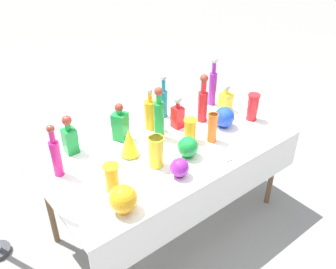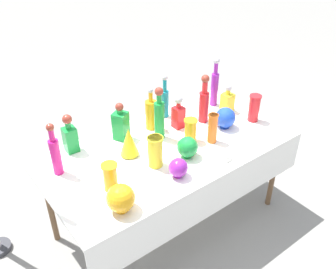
{
  "view_description": "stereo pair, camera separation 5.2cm",
  "coord_description": "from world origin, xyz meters",
  "views": [
    {
      "loc": [
        -1.4,
        -1.74,
        2.33
      ],
      "look_at": [
        0.0,
        0.0,
        0.86
      ],
      "focal_mm": 40.0,
      "sensor_mm": 36.0,
      "label": 1
    },
    {
      "loc": [
        -1.36,
        -1.77,
        2.33
      ],
      "look_at": [
        0.0,
        0.0,
        0.86
      ],
      "focal_mm": 40.0,
      "sensor_mm": 36.0,
      "label": 2
    }
  ],
  "objects": [
    {
      "name": "square_decanter_1",
      "position": [
        0.22,
        0.16,
        0.88
      ],
      "size": [
        0.08,
        0.08,
        0.27
      ],
      "color": "red",
      "rests_on": "display_table"
    },
    {
      "name": "round_bowl_1",
      "position": [
        -0.61,
        -0.35,
        0.85
      ],
      "size": [
        0.17,
        0.17,
        0.18
      ],
      "color": "orange",
      "rests_on": "display_table"
    },
    {
      "name": "square_decanter_3",
      "position": [
        0.71,
        0.11,
        0.85
      ],
      "size": [
        0.09,
        0.09,
        0.24
      ],
      "color": "yellow",
      "rests_on": "display_table"
    },
    {
      "name": "slender_vase_2",
      "position": [
        -0.2,
        -0.13,
        0.88
      ],
      "size": [
        0.11,
        0.11,
        0.22
      ],
      "color": "yellow",
      "rests_on": "display_table"
    },
    {
      "name": "slender_vase_1",
      "position": [
        0.17,
        -0.05,
        0.86
      ],
      "size": [
        0.1,
        0.1,
        0.18
      ],
      "color": "orange",
      "rests_on": "display_table"
    },
    {
      "name": "display_table",
      "position": [
        0.0,
        -0.04,
        0.7
      ],
      "size": [
        1.84,
        0.96,
        0.76
      ],
      "color": "white",
      "rests_on": "ground"
    },
    {
      "name": "tall_bottle_3",
      "position": [
        0.02,
        0.13,
        0.94
      ],
      "size": [
        0.08,
        0.08,
        0.42
      ],
      "color": "#198C38",
      "rests_on": "display_table"
    },
    {
      "name": "ground_plane",
      "position": [
        0.0,
        0.0,
        0.0
      ],
      "size": [
        40.0,
        40.0,
        0.0
      ],
      "primitive_type": "plane",
      "color": "gray"
    },
    {
      "name": "slender_vase_3",
      "position": [
        -0.57,
        -0.16,
        0.86
      ],
      "size": [
        0.1,
        0.1,
        0.19
      ],
      "color": "orange",
      "rests_on": "display_table"
    },
    {
      "name": "fluted_vase_0",
      "position": [
        -0.28,
        0.08,
        0.87
      ],
      "size": [
        0.13,
        0.13,
        0.22
      ],
      "color": "yellow",
      "rests_on": "display_table"
    },
    {
      "name": "square_decanter_2",
      "position": [
        -0.21,
        0.29,
        0.89
      ],
      "size": [
        0.13,
        0.13,
        0.3
      ],
      "color": "#198C38",
      "rests_on": "display_table"
    },
    {
      "name": "tall_bottle_5",
      "position": [
        0.44,
        0.11,
        0.93
      ],
      "size": [
        0.08,
        0.08,
        0.4
      ],
      "color": "red",
      "rests_on": "display_table"
    },
    {
      "name": "tall_bottle_1",
      "position": [
        0.24,
        0.36,
        0.91
      ],
      "size": [
        0.06,
        0.06,
        0.37
      ],
      "color": "teal",
      "rests_on": "display_table"
    },
    {
      "name": "tall_bottle_2",
      "position": [
        0.05,
        0.28,
        0.89
      ],
      "size": [
        0.09,
        0.09,
        0.35
      ],
      "color": "orange",
      "rests_on": "display_table"
    },
    {
      "name": "tall_bottle_0",
      "position": [
        0.69,
        0.26,
        0.94
      ],
      "size": [
        0.06,
        0.06,
        0.43
      ],
      "color": "purple",
      "rests_on": "display_table"
    },
    {
      "name": "price_tag_left",
      "position": [
        0.22,
        -0.4,
        0.78
      ],
      "size": [
        0.06,
        0.02,
        0.04
      ],
      "primitive_type": "cube",
      "rotation": [
        -0.21,
        0.0,
        -0.05
      ],
      "color": "white",
      "rests_on": "display_table"
    },
    {
      "name": "round_bowl_3",
      "position": [
        -0.16,
        -0.31,
        0.83
      ],
      "size": [
        0.13,
        0.13,
        0.13
      ],
      "color": "purple",
      "rests_on": "display_table"
    },
    {
      "name": "square_decanter_0",
      "position": [
        -0.58,
        0.37,
        0.89
      ],
      "size": [
        0.09,
        0.09,
        0.3
      ],
      "color": "#198C38",
      "rests_on": "display_table"
    },
    {
      "name": "slender_vase_4",
      "position": [
        0.77,
        -0.13,
        0.88
      ],
      "size": [
        0.1,
        0.1,
        0.22
      ],
      "color": "red",
      "rests_on": "display_table"
    },
    {
      "name": "slender_vase_0",
      "position": [
        0.29,
        -0.15,
        0.88
      ],
      "size": [
        0.08,
        0.08,
        0.23
      ],
      "color": "orange",
      "rests_on": "display_table"
    },
    {
      "name": "tall_bottle_4",
      "position": [
        -0.76,
        0.2,
        0.92
      ],
      "size": [
        0.07,
        0.07,
        0.38
      ],
      "color": "#C61972",
      "rests_on": "display_table"
    },
    {
      "name": "round_bowl_2",
      "position": [
        0.51,
        -0.07,
        0.85
      ],
      "size": [
        0.16,
        0.16,
        0.17
      ],
      "color": "blue",
      "rests_on": "display_table"
    },
    {
      "name": "round_bowl_0",
      "position": [
        0.03,
        -0.18,
        0.84
      ],
      "size": [
        0.15,
        0.15,
        0.16
      ],
      "color": "#198C38",
      "rests_on": "display_table"
    }
  ]
}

